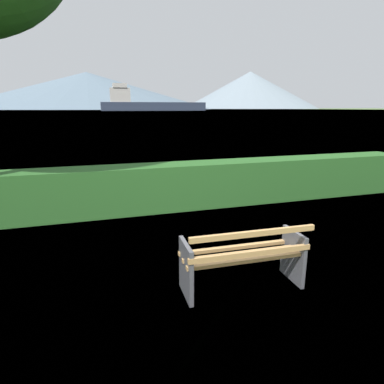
{
  "coord_description": "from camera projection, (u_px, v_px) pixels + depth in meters",
  "views": [
    {
      "loc": [
        -1.69,
        -3.35,
        2.2
      ],
      "look_at": [
        0.0,
        2.07,
        0.72
      ],
      "focal_mm": 30.4,
      "sensor_mm": 36.0,
      "label": 1
    }
  ],
  "objects": [
    {
      "name": "ground_plane",
      "position": [
        240.0,
        286.0,
        4.14
      ],
      "size": [
        1400.0,
        1400.0,
        0.0
      ],
      "primitive_type": "plane",
      "color": "#4C6B33"
    },
    {
      "name": "water_surface",
      "position": [
        90.0,
        110.0,
        288.83
      ],
      "size": [
        620.0,
        620.0,
        0.0
      ],
      "primitive_type": "plane",
      "color": "#6B8EA3",
      "rests_on": "ground_plane"
    },
    {
      "name": "park_bench",
      "position": [
        244.0,
        258.0,
        3.98
      ],
      "size": [
        1.54,
        0.62,
        0.87
      ],
      "color": "tan",
      "rests_on": "ground_plane"
    },
    {
      "name": "hedge_row",
      "position": [
        173.0,
        186.0,
        7.25
      ],
      "size": [
        12.19,
        0.76,
        1.0
      ],
      "primitive_type": "cube",
      "color": "#285B23",
      "rests_on": "ground_plane"
    },
    {
      "name": "cargo_ship_large",
      "position": [
        146.0,
        103.0,
        230.17
      ],
      "size": [
        74.37,
        10.51,
        18.19
      ],
      "color": "#2D384C",
      "rests_on": "water_surface"
    },
    {
      "name": "distant_hills",
      "position": [
        60.0,
        92.0,
        513.66
      ],
      "size": [
        934.34,
        472.04,
        69.63
      ],
      "color": "slate",
      "rests_on": "ground_plane"
    }
  ]
}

